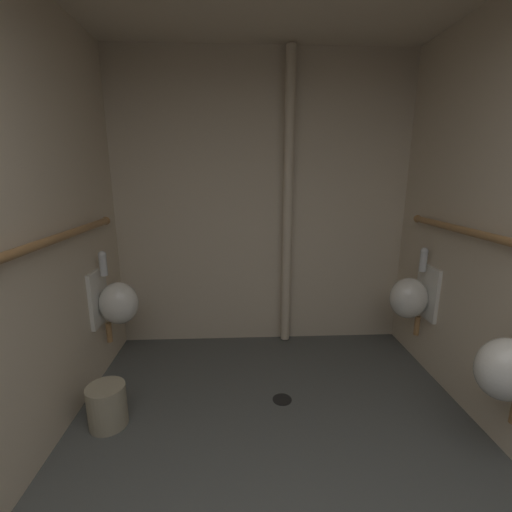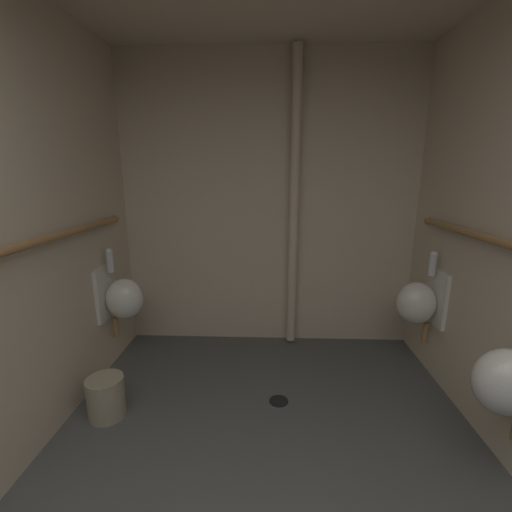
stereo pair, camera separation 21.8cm
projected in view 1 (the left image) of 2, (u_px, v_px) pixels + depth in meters
floor at (281, 481)px, 1.89m from camera, size 2.81×3.38×0.08m
wall_back at (262, 205)px, 3.18m from camera, size 2.81×0.06×2.65m
urinal_left_mid at (116, 302)px, 2.71m from camera, size 0.32×0.30×0.76m
urinal_right_mid at (510, 367)px, 1.79m from camera, size 0.32×0.30×0.76m
urinal_right_far at (411, 297)px, 2.82m from camera, size 0.32×0.30×0.76m
supply_pipe_left at (1, 258)px, 1.54m from camera, size 0.06×2.56×0.06m
standpipe_back_wall at (288, 206)px, 3.08m from camera, size 0.08×0.08×2.60m
floor_drain at (282, 399)px, 2.50m from camera, size 0.14×0.14×0.01m
waste_bin at (107, 406)px, 2.22m from camera, size 0.24×0.24×0.28m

